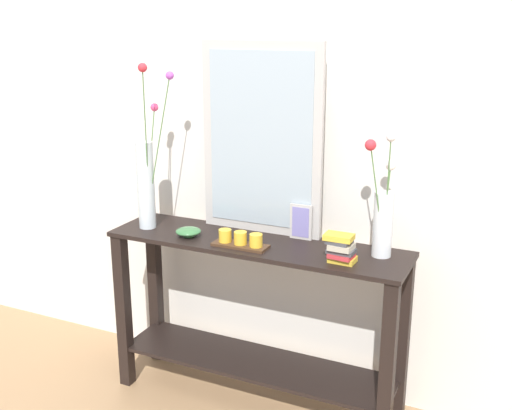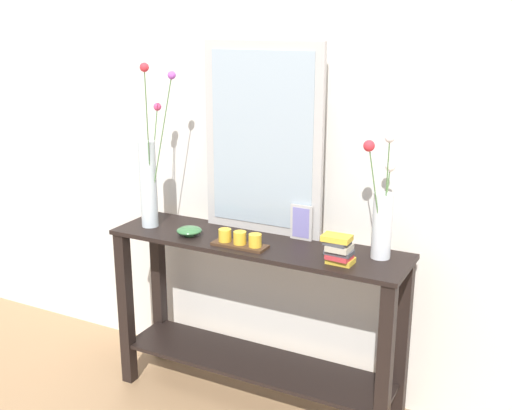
{
  "view_description": "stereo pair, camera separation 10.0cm",
  "coord_description": "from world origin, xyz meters",
  "px_view_note": "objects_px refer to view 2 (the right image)",
  "views": [
    {
      "loc": [
        1.1,
        -2.35,
        1.72
      ],
      "look_at": [
        0.0,
        0.0,
        0.97
      ],
      "focal_mm": 43.75,
      "sensor_mm": 36.0,
      "label": 1
    },
    {
      "loc": [
        1.19,
        -2.3,
        1.72
      ],
      "look_at": [
        0.0,
        0.0,
        0.97
      ],
      "focal_mm": 43.75,
      "sensor_mm": 36.0,
      "label": 2
    }
  ],
  "objects_px": {
    "tall_vase_left": "(149,178)",
    "picture_frame_small": "(301,222)",
    "console_table": "(256,308)",
    "candle_tray": "(240,240)",
    "mirror_leaning": "(263,140)",
    "book_stack": "(339,249)",
    "decorative_bowl": "(189,231)",
    "vase_right": "(382,218)"
  },
  "relations": [
    {
      "from": "vase_right",
      "to": "decorative_bowl",
      "type": "bearing_deg",
      "value": -171.66
    },
    {
      "from": "mirror_leaning",
      "to": "book_stack",
      "type": "relative_size",
      "value": 6.82
    },
    {
      "from": "vase_right",
      "to": "candle_tray",
      "type": "bearing_deg",
      "value": -165.91
    },
    {
      "from": "console_table",
      "to": "decorative_bowl",
      "type": "relative_size",
      "value": 11.87
    },
    {
      "from": "console_table",
      "to": "book_stack",
      "type": "relative_size",
      "value": 10.83
    },
    {
      "from": "vase_right",
      "to": "book_stack",
      "type": "height_order",
      "value": "vase_right"
    },
    {
      "from": "mirror_leaning",
      "to": "tall_vase_left",
      "type": "xyz_separation_m",
      "value": [
        -0.5,
        -0.18,
        -0.19
      ]
    },
    {
      "from": "tall_vase_left",
      "to": "candle_tray",
      "type": "xyz_separation_m",
      "value": [
        0.51,
        -0.05,
        -0.21
      ]
    },
    {
      "from": "decorative_bowl",
      "to": "book_stack",
      "type": "bearing_deg",
      "value": -1.2
    },
    {
      "from": "mirror_leaning",
      "to": "decorative_bowl",
      "type": "relative_size",
      "value": 7.48
    },
    {
      "from": "mirror_leaning",
      "to": "book_stack",
      "type": "bearing_deg",
      "value": -26.31
    },
    {
      "from": "vase_right",
      "to": "picture_frame_small",
      "type": "relative_size",
      "value": 3.29
    },
    {
      "from": "picture_frame_small",
      "to": "book_stack",
      "type": "bearing_deg",
      "value": -38.76
    },
    {
      "from": "mirror_leaning",
      "to": "console_table",
      "type": "bearing_deg",
      "value": -74.11
    },
    {
      "from": "vase_right",
      "to": "decorative_bowl",
      "type": "height_order",
      "value": "vase_right"
    },
    {
      "from": "console_table",
      "to": "candle_tray",
      "type": "relative_size",
      "value": 5.57
    },
    {
      "from": "console_table",
      "to": "tall_vase_left",
      "type": "height_order",
      "value": "tall_vase_left"
    },
    {
      "from": "mirror_leaning",
      "to": "tall_vase_left",
      "type": "distance_m",
      "value": 0.57
    },
    {
      "from": "console_table",
      "to": "tall_vase_left",
      "type": "relative_size",
      "value": 1.78
    },
    {
      "from": "vase_right",
      "to": "tall_vase_left",
      "type": "bearing_deg",
      "value": -175.21
    },
    {
      "from": "book_stack",
      "to": "vase_right",
      "type": "bearing_deg",
      "value": 47.22
    },
    {
      "from": "picture_frame_small",
      "to": "book_stack",
      "type": "distance_m",
      "value": 0.32
    },
    {
      "from": "console_table",
      "to": "candle_tray",
      "type": "xyz_separation_m",
      "value": [
        -0.03,
        -0.09,
        0.35
      ]
    },
    {
      "from": "vase_right",
      "to": "candle_tray",
      "type": "height_order",
      "value": "vase_right"
    },
    {
      "from": "mirror_leaning",
      "to": "candle_tray",
      "type": "height_order",
      "value": "mirror_leaning"
    },
    {
      "from": "console_table",
      "to": "picture_frame_small",
      "type": "bearing_deg",
      "value": 35.45
    },
    {
      "from": "picture_frame_small",
      "to": "decorative_bowl",
      "type": "relative_size",
      "value": 1.39
    },
    {
      "from": "mirror_leaning",
      "to": "vase_right",
      "type": "height_order",
      "value": "mirror_leaning"
    },
    {
      "from": "console_table",
      "to": "tall_vase_left",
      "type": "distance_m",
      "value": 0.78
    },
    {
      "from": "candle_tray",
      "to": "tall_vase_left",
      "type": "bearing_deg",
      "value": 174.02
    },
    {
      "from": "picture_frame_small",
      "to": "decorative_bowl",
      "type": "bearing_deg",
      "value": -158.71
    },
    {
      "from": "tall_vase_left",
      "to": "decorative_bowl",
      "type": "bearing_deg",
      "value": -7.98
    },
    {
      "from": "tall_vase_left",
      "to": "picture_frame_small",
      "type": "height_order",
      "value": "tall_vase_left"
    },
    {
      "from": "console_table",
      "to": "mirror_leaning",
      "type": "distance_m",
      "value": 0.76
    },
    {
      "from": "vase_right",
      "to": "mirror_leaning",
      "type": "bearing_deg",
      "value": 171.71
    },
    {
      "from": "mirror_leaning",
      "to": "book_stack",
      "type": "height_order",
      "value": "mirror_leaning"
    },
    {
      "from": "console_table",
      "to": "vase_right",
      "type": "height_order",
      "value": "vase_right"
    },
    {
      "from": "candle_tray",
      "to": "picture_frame_small",
      "type": "height_order",
      "value": "picture_frame_small"
    },
    {
      "from": "tall_vase_left",
      "to": "book_stack",
      "type": "distance_m",
      "value": 0.97
    },
    {
      "from": "candle_tray",
      "to": "book_stack",
      "type": "distance_m",
      "value": 0.45
    },
    {
      "from": "vase_right",
      "to": "decorative_bowl",
      "type": "relative_size",
      "value": 4.58
    },
    {
      "from": "tall_vase_left",
      "to": "decorative_bowl",
      "type": "relative_size",
      "value": 6.68
    }
  ]
}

